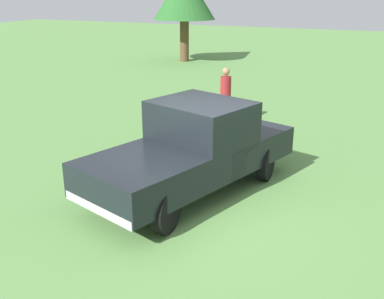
# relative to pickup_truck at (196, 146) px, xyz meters

# --- Properties ---
(ground_plane) EXTENTS (80.00, 80.00, 0.00)m
(ground_plane) POSITION_rel_pickup_truck_xyz_m (-0.69, -0.42, -0.94)
(ground_plane) COLOR #5B8C47
(pickup_truck) EXTENTS (5.03, 3.16, 1.82)m
(pickup_truck) POSITION_rel_pickup_truck_xyz_m (0.00, 0.00, 0.00)
(pickup_truck) COLOR black
(pickup_truck) RESTS_ON ground_plane
(person_bystander) EXTENTS (0.44, 0.44, 1.70)m
(person_bystander) POSITION_rel_pickup_truck_xyz_m (4.75, 1.14, 0.02)
(person_bystander) COLOR #7A6B51
(person_bystander) RESTS_ON ground_plane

